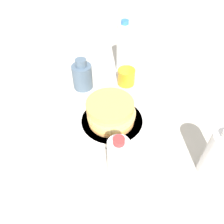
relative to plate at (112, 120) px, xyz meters
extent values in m
plane|color=#BCB7AD|center=(-0.02, 0.02, -0.01)|extent=(4.00, 4.00, 0.00)
cylinder|color=white|center=(0.00, 0.00, 0.00)|extent=(0.24, 0.24, 0.01)
cylinder|color=white|center=(0.00, 0.00, 0.00)|extent=(0.26, 0.26, 0.01)
cylinder|color=#BF8349|center=(0.00, 0.00, 0.01)|extent=(0.18, 0.18, 0.01)
cylinder|color=#E2B967|center=(0.00, 0.01, 0.02)|extent=(0.18, 0.18, 0.02)
cylinder|color=tan|center=(0.00, 0.00, 0.04)|extent=(0.18, 0.18, 0.01)
cylinder|color=#D6BC6B|center=(-0.01, 0.00, 0.05)|extent=(0.18, 0.18, 0.01)
cylinder|color=tan|center=(-0.01, 0.01, 0.07)|extent=(0.18, 0.18, 0.02)
cylinder|color=tan|center=(-0.01, 0.00, 0.08)|extent=(0.18, 0.18, 0.02)
cylinder|color=orange|center=(0.16, 0.20, 0.03)|extent=(0.08, 0.08, 0.07)
cylinder|color=#4C6075|center=(-0.04, 0.25, 0.05)|extent=(0.09, 0.09, 0.11)
cylinder|color=#4C6075|center=(-0.04, 0.25, 0.12)|extent=(0.05, 0.05, 0.03)
cylinder|color=silver|center=(0.19, 0.30, 0.11)|extent=(0.07, 0.07, 0.24)
cylinder|color=blue|center=(0.19, 0.30, 0.24)|extent=(0.03, 0.03, 0.02)
cylinder|color=white|center=(0.21, -0.32, 0.08)|extent=(0.08, 0.08, 0.17)
cylinder|color=white|center=(-0.07, -0.22, 0.08)|extent=(0.06, 0.06, 0.17)
cylinder|color=red|center=(-0.07, -0.22, 0.17)|extent=(0.03, 0.03, 0.02)
camera|label=1|loc=(-0.22, -0.54, 0.63)|focal=35.00mm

